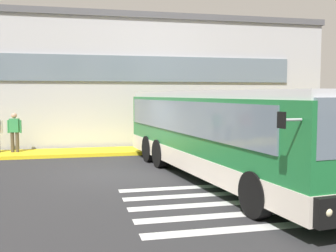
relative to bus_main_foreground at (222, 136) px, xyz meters
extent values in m
cube|color=#2B2B2D|center=(-3.07, 1.48, -1.35)|extent=(80.00, 90.00, 0.02)
cube|color=silver|center=(-1.07, -4.52, -1.33)|extent=(4.40, 0.36, 0.01)
cube|color=silver|center=(-1.07, -3.62, -1.33)|extent=(4.40, 0.36, 0.01)
cube|color=silver|center=(-1.07, -2.72, -1.33)|extent=(4.40, 0.36, 0.01)
cube|color=silver|center=(-1.07, -1.82, -1.33)|extent=(4.40, 0.36, 0.01)
cube|color=silver|center=(-1.07, -0.92, -1.33)|extent=(4.40, 0.36, 0.01)
cube|color=#B7B7BC|center=(-3.07, 13.48, 1.76)|extent=(22.75, 12.00, 6.18)
cube|color=#56565B|center=(-3.07, 13.48, 5.00)|extent=(22.95, 12.20, 0.30)
cube|color=slate|center=(-2.07, 7.44, 2.46)|extent=(16.75, 0.10, 1.20)
cube|color=yellow|center=(-3.07, 6.28, -1.26)|extent=(26.75, 2.00, 0.15)
cube|color=#1E7238|center=(0.00, 0.02, 0.09)|extent=(3.87, 11.50, 2.15)
cube|color=silver|center=(0.00, 0.02, -0.71)|extent=(3.91, 11.55, 0.55)
cube|color=silver|center=(0.00, 0.02, 1.26)|extent=(3.75, 11.29, 0.20)
cube|color=slate|center=(1.25, 0.47, 0.59)|extent=(1.24, 10.01, 0.95)
cube|color=slate|center=(-1.32, 0.17, 0.59)|extent=(1.24, 10.01, 0.95)
sphere|color=beige|center=(-0.34, -5.82, -0.69)|extent=(0.18, 0.18, 0.18)
cylinder|color=#B7B7BF|center=(-0.85, -5.51, 0.84)|extent=(0.40, 0.10, 0.05)
cube|color=black|center=(-1.05, -5.53, 0.84)|extent=(0.06, 0.20, 0.28)
cylinder|color=black|center=(-0.71, -3.93, -0.84)|extent=(0.42, 1.03, 1.00)
cylinder|color=black|center=(0.87, 2.58, -0.84)|extent=(0.42, 1.03, 1.00)
cylinder|color=black|center=(-1.46, 2.31, -0.84)|extent=(0.42, 1.03, 1.00)
cylinder|color=black|center=(0.72, 3.88, -0.84)|extent=(0.42, 1.03, 1.00)
cylinder|color=black|center=(-1.61, 3.60, -0.84)|extent=(0.42, 1.03, 1.00)
cylinder|color=silver|center=(-7.39, 6.48, -0.10)|extent=(0.09, 0.09, 0.55)
cylinder|color=#4C4233|center=(-6.77, 6.39, -0.76)|extent=(0.15, 0.15, 0.85)
cylinder|color=#4C4233|center=(-6.97, 6.42, -0.76)|extent=(0.15, 0.15, 0.85)
cube|color=#338C4C|center=(-6.87, 6.41, -0.05)|extent=(0.41, 0.28, 0.58)
sphere|color=tan|center=(-6.87, 6.41, 0.37)|extent=(0.23, 0.23, 0.23)
cylinder|color=#338C4C|center=(-6.62, 6.37, -0.10)|extent=(0.09, 0.09, 0.55)
cylinder|color=#338C4C|center=(-7.12, 6.45, -0.10)|extent=(0.09, 0.09, 0.55)
camera|label=1|loc=(-4.41, -11.65, 1.27)|focal=43.35mm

